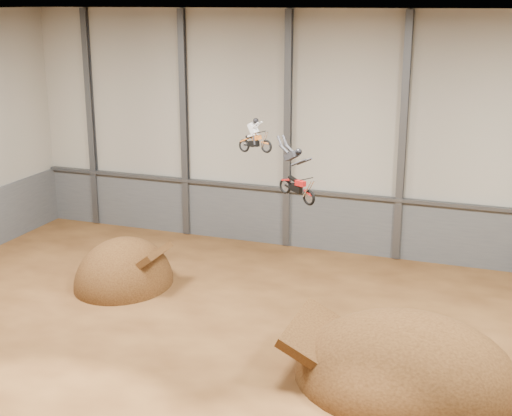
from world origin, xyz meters
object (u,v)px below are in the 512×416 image
Objects in this scene: fmx_rider_a at (256,134)px; landing_ramp at (406,380)px; takeoff_ramp at (124,284)px; fmx_rider_b at (296,171)px.

landing_ramp is at bearing -15.46° from fmx_rider_a.
takeoff_ramp is 0.65× the size of landing_ramp.
fmx_rider_a is 0.69× the size of fmx_rider_b.
landing_ramp is at bearing 6.39° from fmx_rider_b.
landing_ramp is 3.10× the size of fmx_rider_b.
fmx_rider_b reaches higher than landing_ramp.
fmx_rider_a is at bearing 162.54° from fmx_rider_b.
fmx_rider_b is at bearing -13.93° from takeoff_ramp.
takeoff_ramp is at bearing 162.61° from landing_ramp.
fmx_rider_a is (7.10, 0.79, 8.33)m from takeoff_ramp.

